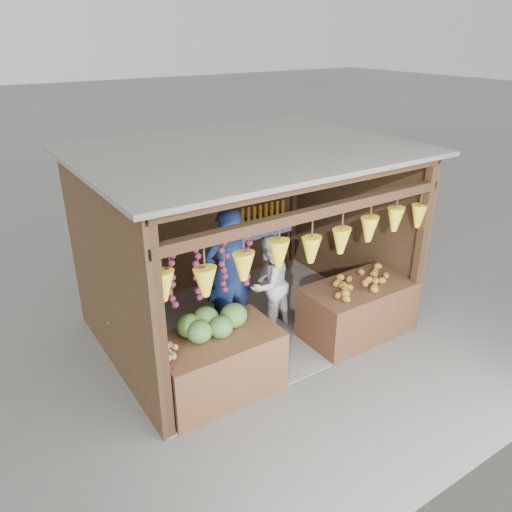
{
  "coord_description": "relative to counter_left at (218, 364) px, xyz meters",
  "views": [
    {
      "loc": [
        -3.45,
        -5.44,
        4.06
      ],
      "look_at": [
        0.1,
        -0.1,
        1.14
      ],
      "focal_mm": 35.0,
      "sensor_mm": 36.0,
      "label": 1
    }
  ],
  "objects": [
    {
      "name": "tanfruit_pile",
      "position": [
        -0.66,
        -0.03,
        0.46
      ],
      "size": [
        0.34,
        0.4,
        0.13
      ],
      "primitive_type": null,
      "color": "tan",
      "rests_on": "counter_left"
    },
    {
      "name": "man_standing",
      "position": [
        0.77,
        1.03,
        0.57
      ],
      "size": [
        0.74,
        0.52,
        1.93
      ],
      "primitive_type": "imported",
      "rotation": [
        0.0,
        0.0,
        3.05
      ],
      "color": "navy",
      "rests_on": "ground"
    },
    {
      "name": "vendor_seated",
      "position": [
        -0.67,
        1.13,
        0.44
      ],
      "size": [
        0.51,
        0.35,
        1.01
      ],
      "primitive_type": "imported",
      "rotation": [
        0.0,
        0.0,
        3.21
      ],
      "color": "brown",
      "rests_on": "stool"
    },
    {
      "name": "stall_structure",
      "position": [
        1.09,
        1.06,
        1.27
      ],
      "size": [
        4.3,
        3.3,
        2.66
      ],
      "color": "slate",
      "rests_on": "ground"
    },
    {
      "name": "mango_pile",
      "position": [
        2.37,
        -0.04,
        0.5
      ],
      "size": [
        1.4,
        0.64,
        0.22
      ],
      "primitive_type": null,
      "color": "#A84116",
      "rests_on": "counter_right"
    },
    {
      "name": "counter_left",
      "position": [
        0.0,
        0.0,
        0.0
      ],
      "size": [
        1.48,
        0.85,
        0.79
      ],
      "primitive_type": "cube",
      "color": "#4E2B1A",
      "rests_on": "ground"
    },
    {
      "name": "back_shelf",
      "position": [
        2.17,
        2.38,
        0.48
      ],
      "size": [
        1.25,
        0.32,
        1.32
      ],
      "color": "#382314",
      "rests_on": "ground"
    },
    {
      "name": "melon_pile",
      "position": [
        -0.04,
        0.1,
        0.55
      ],
      "size": [
        1.0,
        0.5,
        0.32
      ],
      "primitive_type": null,
      "color": "#245015",
      "rests_on": "counter_left"
    },
    {
      "name": "ground",
      "position": [
        1.12,
        1.1,
        -0.39
      ],
      "size": [
        80.0,
        80.0,
        0.0
      ],
      "primitive_type": "plane",
      "color": "#514F49",
      "rests_on": "ground"
    },
    {
      "name": "woman_standing",
      "position": [
        1.32,
        0.83,
        0.35
      ],
      "size": [
        0.85,
        0.74,
        1.48
      ],
      "primitive_type": "imported",
      "rotation": [
        0.0,
        0.0,
        3.43
      ],
      "color": "silver",
      "rests_on": "ground"
    },
    {
      "name": "counter_right",
      "position": [
        2.31,
        0.01,
        0.0
      ],
      "size": [
        1.6,
        0.85,
        0.79
      ],
      "primitive_type": "cube",
      "color": "#452717",
      "rests_on": "ground"
    },
    {
      "name": "stool",
      "position": [
        -0.67,
        1.13,
        -0.23
      ],
      "size": [
        0.35,
        0.35,
        0.33
      ],
      "primitive_type": "cube",
      "color": "black",
      "rests_on": "ground"
    }
  ]
}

